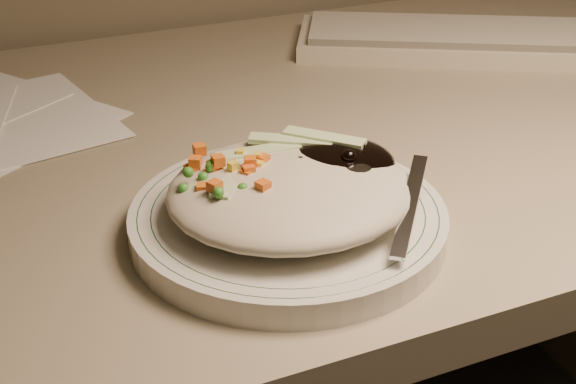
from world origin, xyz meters
name	(u,v)px	position (x,y,z in m)	size (l,w,h in m)	color
desk	(310,275)	(0.00, 1.38, 0.54)	(1.40, 0.70, 0.74)	gray
plate	(288,221)	(-0.11, 1.18, 0.75)	(0.25, 0.25, 0.02)	silver
plate_rim	(288,210)	(-0.11, 1.18, 0.76)	(0.24, 0.24, 0.00)	#144723
meal	(293,185)	(-0.11, 1.18, 0.78)	(0.21, 0.19, 0.05)	#B3AB91
keyboard	(456,39)	(0.26, 1.50, 0.75)	(0.42, 0.31, 0.03)	beige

